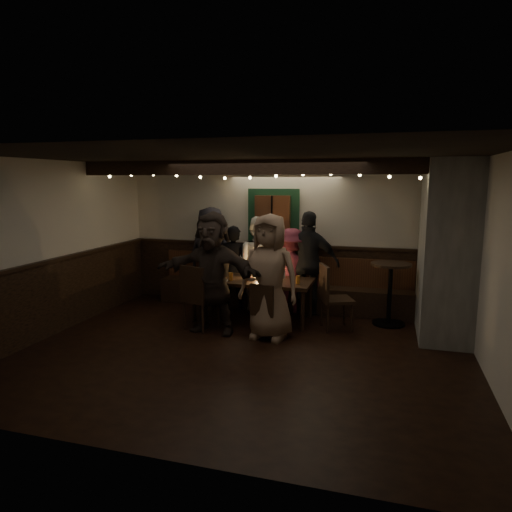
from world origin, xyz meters
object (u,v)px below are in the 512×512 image
(person_f, at_px, (212,273))
(chair_near_right, at_px, (264,308))
(person_d, at_px, (291,271))
(person_e, at_px, (309,263))
(chair_near_left, at_px, (197,294))
(chair_end, at_px, (331,293))
(high_top, at_px, (390,286))
(dining_table, at_px, (252,283))
(person_g, at_px, (269,277))
(person_c, at_px, (258,264))
(person_a, at_px, (211,256))
(person_b, at_px, (234,267))

(person_f, bearing_deg, chair_near_right, -1.46)
(person_d, relative_size, person_e, 0.83)
(chair_near_left, distance_m, person_f, 0.43)
(chair_end, bearing_deg, high_top, 30.04)
(dining_table, xyz_separation_m, person_g, (0.48, -0.74, 0.28))
(person_c, distance_m, person_e, 0.92)
(person_d, height_order, person_f, person_f)
(dining_table, xyz_separation_m, person_a, (-1.04, 0.78, 0.27))
(chair_near_right, relative_size, person_a, 0.46)
(person_d, bearing_deg, chair_near_left, 44.12)
(chair_near_right, distance_m, chair_end, 1.13)
(person_d, bearing_deg, person_e, 170.16)
(person_a, relative_size, person_e, 1.02)
(chair_end, xyz_separation_m, person_a, (-2.34, 0.89, 0.33))
(chair_near_left, bearing_deg, person_c, 67.01)
(person_g, bearing_deg, chair_near_right, -116.44)
(person_b, height_order, person_e, person_e)
(person_g, bearing_deg, chair_end, 45.02)
(person_a, relative_size, person_g, 0.99)
(high_top, bearing_deg, chair_near_left, -158.46)
(high_top, distance_m, person_c, 2.29)
(person_c, bearing_deg, person_e, -162.95)
(dining_table, distance_m, person_a, 1.32)
(dining_table, height_order, person_c, person_c)
(chair_near_left, xyz_separation_m, person_f, (0.26, 0.00, 0.35))
(chair_end, xyz_separation_m, person_b, (-1.84, 0.74, 0.18))
(person_g, bearing_deg, person_e, 83.36)
(high_top, height_order, person_b, person_b)
(chair_near_left, xyz_separation_m, high_top, (2.85, 1.13, 0.06))
(person_f, bearing_deg, person_g, 3.88)
(person_b, height_order, person_g, person_g)
(person_e, bearing_deg, chair_near_right, 77.93)
(high_top, bearing_deg, person_b, 175.16)
(chair_near_right, bearing_deg, person_c, 109.39)
(chair_near_right, distance_m, high_top, 2.14)
(chair_near_right, height_order, person_f, person_f)
(high_top, height_order, person_a, person_a)
(chair_near_right, xyz_separation_m, person_g, (0.05, 0.08, 0.45))
(person_e, bearing_deg, chair_near_left, 45.59)
(chair_near_left, xyz_separation_m, person_d, (1.18, 1.40, 0.16))
(chair_near_left, bearing_deg, dining_table, 47.13)
(high_top, height_order, person_d, person_d)
(chair_near_left, relative_size, person_b, 0.68)
(chair_end, distance_m, person_b, 1.99)
(chair_near_right, relative_size, chair_end, 0.81)
(dining_table, bearing_deg, chair_end, -4.85)
(person_c, bearing_deg, person_a, 9.52)
(person_f, relative_size, person_g, 1.01)
(person_d, distance_m, person_g, 1.43)
(person_a, height_order, person_d, person_a)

